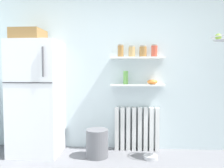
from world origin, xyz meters
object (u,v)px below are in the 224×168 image
(storage_jar_1, at_px, (132,51))
(refrigerator, at_px, (37,95))
(pet_food_bowl, at_px, (151,157))
(shelf_bowl, at_px, (152,82))
(vase, at_px, (126,78))
(radiator, at_px, (137,129))
(trash_bin, at_px, (97,143))
(storage_jar_0, at_px, (121,51))
(storage_jar_2, at_px, (143,51))
(storage_jar_3, at_px, (154,51))

(storage_jar_1, bearing_deg, refrigerator, -171.69)
(refrigerator, distance_m, pet_food_bowl, 1.88)
(shelf_bowl, bearing_deg, pet_food_bowl, -98.22)
(refrigerator, relative_size, storage_jar_1, 10.80)
(vase, height_order, pet_food_bowl, vase)
(radiator, bearing_deg, shelf_bowl, -7.47)
(trash_bin, bearing_deg, vase, 37.87)
(storage_jar_0, bearing_deg, storage_jar_2, 0.00)
(storage_jar_3, relative_size, shelf_bowl, 1.17)
(trash_bin, height_order, pet_food_bowl, trash_bin)
(shelf_bowl, relative_size, trash_bin, 0.40)
(radiator, bearing_deg, storage_jar_0, -173.26)
(radiator, relative_size, pet_food_bowl, 3.39)
(vase, relative_size, shelf_bowl, 1.26)
(storage_jar_2, height_order, trash_bin, storage_jar_2)
(trash_bin, distance_m, pet_food_bowl, 0.78)
(storage_jar_0, xyz_separation_m, trash_bin, (-0.32, -0.31, -1.34))
(radiator, xyz_separation_m, storage_jar_2, (0.08, -0.03, 1.20))
(refrigerator, xyz_separation_m, trash_bin, (0.92, -0.11, -0.67))
(storage_jar_0, distance_m, vase, 0.42)
(storage_jar_0, distance_m, shelf_bowl, 0.68)
(radiator, relative_size, vase, 3.40)
(storage_jar_3, xyz_separation_m, trash_bin, (-0.83, -0.31, -1.34))
(radiator, height_order, storage_jar_1, storage_jar_1)
(storage_jar_0, xyz_separation_m, vase, (0.08, 0.00, -0.41))
(trash_bin, bearing_deg, pet_food_bowl, -1.61)
(refrigerator, height_order, vase, refrigerator)
(shelf_bowl, bearing_deg, radiator, 172.53)
(radiator, xyz_separation_m, pet_food_bowl, (0.18, -0.36, -0.31))
(radiator, height_order, storage_jar_0, storage_jar_0)
(vase, distance_m, trash_bin, 1.06)
(radiator, xyz_separation_m, storage_jar_3, (0.25, -0.03, 1.20))
(radiator, distance_m, pet_food_bowl, 0.51)
(storage_jar_2, height_order, shelf_bowl, storage_jar_2)
(refrigerator, xyz_separation_m, storage_jar_1, (1.41, 0.21, 0.65))
(storage_jar_3, bearing_deg, trash_bin, -159.41)
(storage_jar_0, xyz_separation_m, pet_food_bowl, (0.43, -0.33, -1.51))
(vase, bearing_deg, shelf_bowl, 0.00)
(storage_jar_1, bearing_deg, pet_food_bowl, -51.51)
(storage_jar_1, distance_m, shelf_bowl, 0.56)
(storage_jar_1, xyz_separation_m, vase, (-0.09, 0.00, -0.40))
(storage_jar_0, bearing_deg, storage_jar_1, 0.00)
(vase, height_order, shelf_bowl, vase)
(vase, bearing_deg, storage_jar_1, 0.00)
(storage_jar_3, bearing_deg, refrigerator, -173.28)
(storage_jar_0, distance_m, storage_jar_1, 0.17)
(radiator, height_order, shelf_bowl, shelf_bowl)
(vase, bearing_deg, refrigerator, -171.12)
(storage_jar_3, bearing_deg, storage_jar_2, -180.00)
(vase, xyz_separation_m, trash_bin, (-0.40, -0.31, -0.93))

